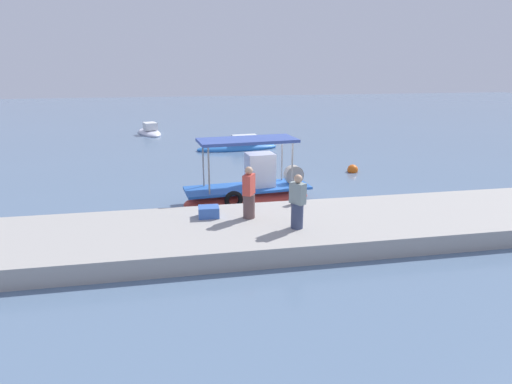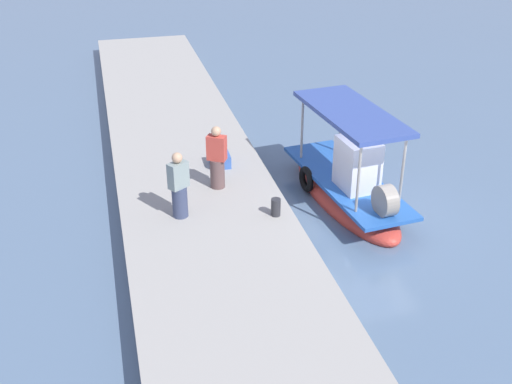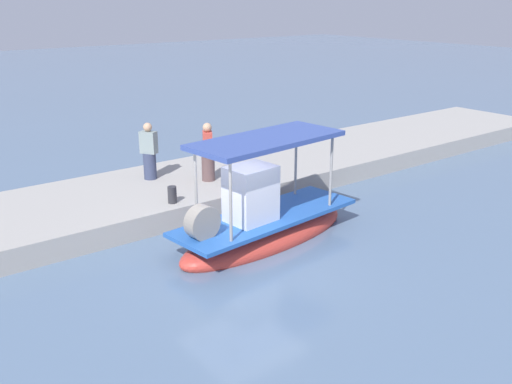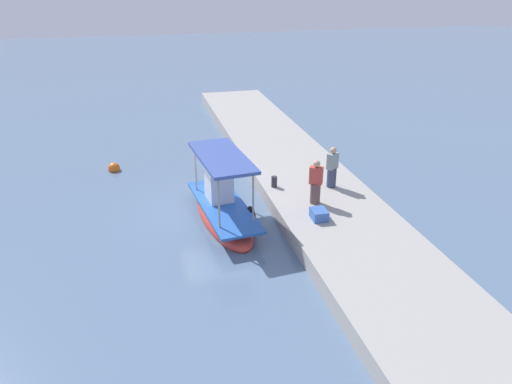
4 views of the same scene
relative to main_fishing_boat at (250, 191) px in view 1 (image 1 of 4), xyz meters
name	(u,v)px [view 1 (image 1 of 4)]	position (x,y,z in m)	size (l,w,h in m)	color
ground_plane	(269,199)	(0.88, 0.32, -0.49)	(120.00, 120.00, 0.00)	slate
dock_quay	(297,229)	(0.88, -4.04, -0.19)	(36.00, 4.23, 0.60)	#A39F99
main_fishing_boat	(250,191)	(0.00, 0.00, 0.00)	(5.44, 2.15, 3.01)	#CD3D30
fisherman_near_bollard	(249,195)	(-0.65, -3.49, 0.90)	(0.53, 0.56, 1.75)	brown
fisherman_by_crate	(297,204)	(0.66, -4.69, 0.88)	(0.53, 0.55, 1.72)	#37405E
mooring_bollard	(294,198)	(1.21, -2.40, 0.33)	(0.24, 0.24, 0.46)	#2D2D33
cargo_crate	(209,212)	(-1.96, -3.17, 0.29)	(0.68, 0.54, 0.36)	#3A63B5
marker_buoy	(353,170)	(6.25, 4.17, -0.38)	(0.57, 0.57, 0.57)	orange
moored_boat_near	(150,132)	(-4.87, 19.42, -0.34)	(2.65, 4.34, 1.21)	silver
moored_boat_mid	(238,147)	(1.22, 11.55, -0.34)	(5.58, 2.13, 1.18)	blue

